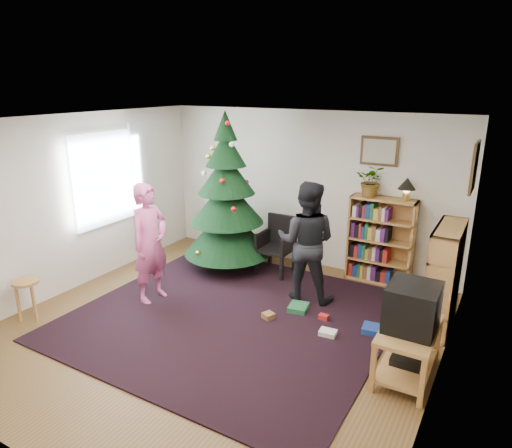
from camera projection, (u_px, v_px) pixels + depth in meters
The scene contains 23 objects.
floor at pixel (220, 326), 5.66m from camera, with size 5.00×5.00×0.00m, color brown.
ceiling at pixel (214, 121), 4.92m from camera, with size 5.00×5.00×0.00m, color white.
wall_back at pixel (306, 189), 7.36m from camera, with size 5.00×0.02×2.50m, color silver.
wall_front at pixel (16, 327), 3.23m from camera, with size 5.00×0.02×2.50m, color silver.
wall_left at pixel (73, 204), 6.49m from camera, with size 0.02×5.00×2.50m, color silver.
wall_right at pixel (446, 275), 4.10m from camera, with size 0.02×5.00×2.50m, color silver.
rug at pixel (233, 316), 5.91m from camera, with size 3.80×3.60×0.02m, color black.
window_pane at pixel (105, 179), 6.89m from camera, with size 0.04×1.20×1.40m, color silver.
curtain at pixel (140, 172), 7.45m from camera, with size 0.06×0.35×1.60m, color silver.
picture_back at pixel (379, 151), 6.58m from camera, with size 0.55×0.03×0.42m.
picture_right at pixel (475, 167), 5.35m from camera, with size 0.03×0.50×0.60m.
christmas_tree at pixel (227, 206), 7.14m from camera, with size 1.39×1.39×2.52m.
bookshelf_back at pixel (381, 240), 6.77m from camera, with size 0.95×0.30×1.30m.
bookshelf_right at pixel (444, 277), 5.49m from camera, with size 0.30×0.95×1.30m.
tv_stand at pixel (408, 347), 4.64m from camera, with size 0.52×0.93×0.55m.
crt_tv at pixel (412, 307), 4.50m from camera, with size 0.49×0.53×0.46m.
armchair at pixel (278, 242), 7.18m from camera, with size 0.50×0.50×0.91m.
stool at pixel (27, 289), 5.72m from camera, with size 0.32×0.32×0.54m.
person_standing at pixel (150, 243), 6.14m from camera, with size 0.60×0.40×1.65m, color #D4558F.
person_by_chair at pixel (306, 242), 6.15m from camera, with size 0.81×0.63×1.68m, color black.
potted_plant at pixel (372, 181), 6.61m from camera, with size 0.42×0.37×0.47m, color gray.
table_lamp at pixel (407, 185), 6.37m from camera, with size 0.25×0.25×0.33m.
floor_clutter at pixel (330, 322), 5.68m from camera, with size 1.72×0.71×0.08m.
Camera 1 is at (2.91, -4.12, 2.91)m, focal length 32.00 mm.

